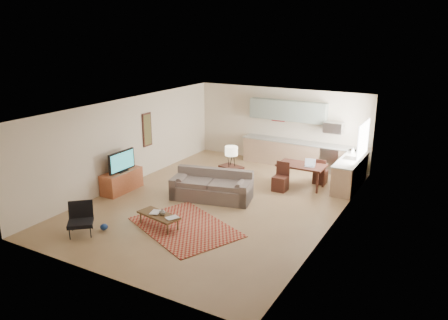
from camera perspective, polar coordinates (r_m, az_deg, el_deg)
The scene contains 25 objects.
room at distance 12.02m, azimuth -0.70°, elevation 0.55°, with size 9.00×9.00×9.00m.
kitchen_counter_back at distance 15.58m, azimuth 9.93°, elevation 0.70°, with size 4.26×0.64×0.92m, color #A58162, non-canonical shape.
kitchen_counter_right at distance 13.96m, azimuth 16.13°, elevation -1.62°, with size 0.64×2.26×0.92m, color #A58162, non-canonical shape.
kitchen_range at distance 15.27m, azimuth 13.81°, elevation 0.10°, with size 0.62×0.62×0.90m, color #A5A8AD.
kitchen_microwave at distance 15.02m, azimuth 14.12°, elevation 4.14°, with size 0.62×0.40×0.35m, color #A5A8AD.
upper_cabinets at distance 15.58m, azimuth 8.31°, elevation 6.42°, with size 2.80×0.34×0.70m, color gray.
window_right at distance 13.61m, azimuth 17.72°, elevation 2.55°, with size 0.02×1.40×1.05m, color white.
wall_art_left at distance 14.47m, azimuth -9.99°, elevation 3.92°, with size 0.06×0.42×1.10m, color brown, non-canonical shape.
triptych at distance 15.89m, azimuth 7.11°, elevation 5.93°, with size 1.70×0.04×0.50m, color beige, non-canonical shape.
rug at distance 10.96m, azimuth -5.12°, elevation -8.70°, with size 2.66×1.84×0.02m, color maroon.
sofa at distance 12.49m, azimuth -1.65°, elevation -3.36°, with size 2.36×1.03×0.82m, color #64564F, non-canonical shape.
coffee_table at distance 10.98m, azimuth -8.51°, elevation -7.83°, with size 1.15×0.46×0.35m, color #452D16, non-canonical shape.
book_a at distance 11.04m, azimuth -9.51°, elevation -6.70°, with size 0.30×0.36×0.03m, color maroon.
book_b at distance 10.74m, azimuth -7.06°, elevation -7.30°, with size 0.33×0.37×0.02m, color navy.
vase at distance 10.84m, azimuth -8.07°, elevation -6.69°, with size 0.18×0.18×0.17m, color black.
armchair at distance 10.96m, azimuth -18.26°, elevation -7.41°, with size 0.66×0.66×0.75m, color black, non-canonical shape.
tv_credenza at distance 13.49m, azimuth -13.21°, elevation -2.69°, with size 0.52×1.36×0.63m, color #9B4B2D, non-canonical shape.
tv at distance 13.27m, azimuth -13.23°, elevation -0.17°, with size 0.10×1.05×0.63m, color black, non-canonical shape.
console_table at distance 13.13m, azimuth 0.95°, elevation -2.42°, with size 0.67×0.45×0.78m, color #351812, non-canonical shape.
table_lamp at distance 12.92m, azimuth 0.96°, elevation 0.53°, with size 0.38×0.38×0.62m, color beige, non-canonical shape.
dining_table at distance 13.67m, azimuth 10.01°, elevation -2.03°, with size 1.42×0.82×0.72m, color #351812, non-canonical shape.
dining_chair_near at distance 13.24m, azimuth 7.38°, elevation -2.19°, with size 0.42×0.44×0.87m, color #351812, non-canonical shape.
dining_chair_far at distance 14.09m, azimuth 12.51°, elevation -1.37°, with size 0.40×0.42×0.83m, color #351812, non-canonical shape.
laptop at distance 13.36m, azimuth 11.13°, elevation -0.40°, with size 0.30×0.23×0.23m, color #A5A8AD, non-canonical shape.
soap_bottle at distance 14.38m, azimuth 16.49°, elevation 1.20°, with size 0.10×0.11×0.19m, color beige.
Camera 1 is at (5.78, -9.98, 4.72)m, focal length 35.00 mm.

